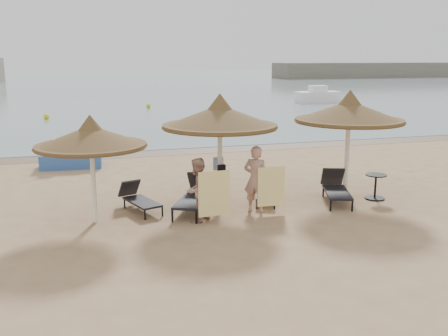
# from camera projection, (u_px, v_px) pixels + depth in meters

# --- Properties ---
(ground) EXTENTS (160.00, 160.00, 0.00)m
(ground) POSITION_uv_depth(u_px,v_px,m) (219.00, 217.00, 13.05)
(ground) COLOR tan
(ground) RESTS_ON ground
(sea) EXTENTS (200.00, 140.00, 0.03)m
(sea) POSITION_uv_depth(u_px,v_px,m) (95.00, 81.00, 87.95)
(sea) COLOR slate
(sea) RESTS_ON ground
(wet_sand_strip) EXTENTS (200.00, 1.60, 0.01)m
(wet_sand_strip) POSITION_uv_depth(u_px,v_px,m) (160.00, 153.00, 21.85)
(wet_sand_strip) COLOR brown
(wet_sand_strip) RESTS_ON ground
(palapa_left) EXTENTS (2.76, 2.76, 2.73)m
(palapa_left) POSITION_uv_depth(u_px,v_px,m) (91.00, 137.00, 12.20)
(palapa_left) COLOR white
(palapa_left) RESTS_ON ground
(palapa_center) EXTENTS (3.18, 3.18, 3.15)m
(palapa_center) POSITION_uv_depth(u_px,v_px,m) (220.00, 117.00, 13.49)
(palapa_center) COLOR white
(palapa_center) RESTS_ON ground
(palapa_right) EXTENTS (3.20, 3.20, 3.18)m
(palapa_right) POSITION_uv_depth(u_px,v_px,m) (349.00, 112.00, 14.54)
(palapa_right) COLOR white
(palapa_right) RESTS_ON ground
(lounger_far_left) EXTENTS (1.06, 1.76, 0.75)m
(lounger_far_left) POSITION_uv_depth(u_px,v_px,m) (138.00, 198.00, 13.61)
(lounger_far_left) COLOR black
(lounger_far_left) RESTS_ON ground
(lounger_near_left) EXTENTS (1.56, 2.16, 0.93)m
(lounger_near_left) POSITION_uv_depth(u_px,v_px,m) (195.00, 195.00, 13.59)
(lounger_near_left) COLOR black
(lounger_near_left) RESTS_ON ground
(lounger_near_right) EXTENTS (1.06, 1.68, 0.72)m
(lounger_near_right) POSITION_uv_depth(u_px,v_px,m) (266.00, 190.00, 14.50)
(lounger_near_right) COLOR black
(lounger_near_right) RESTS_ON ground
(lounger_far_right) EXTENTS (1.25, 2.03, 0.86)m
(lounger_far_right) POSITION_uv_depth(u_px,v_px,m) (336.00, 188.00, 14.47)
(lounger_far_right) COLOR black
(lounger_far_right) RESTS_ON ground
(side_table) EXTENTS (0.61, 0.61, 0.74)m
(side_table) POSITION_uv_depth(u_px,v_px,m) (375.00, 187.00, 14.66)
(side_table) COLOR black
(side_table) RESTS_ON ground
(person_left) EXTENTS (1.03, 1.02, 1.91)m
(person_left) POSITION_uv_depth(u_px,v_px,m) (197.00, 185.00, 12.52)
(person_left) COLOR tan
(person_left) RESTS_ON ground
(person_right) EXTENTS (1.16, 1.08, 2.11)m
(person_right) POSITION_uv_depth(u_px,v_px,m) (256.00, 174.00, 13.28)
(person_right) COLOR tan
(person_right) RESTS_ON ground
(towel_left) EXTENTS (0.82, 0.08, 1.15)m
(towel_left) POSITION_uv_depth(u_px,v_px,m) (214.00, 194.00, 12.32)
(towel_left) COLOR yellow
(towel_left) RESTS_ON ground
(towel_right) EXTENTS (0.77, 0.04, 1.07)m
(towel_right) POSITION_uv_depth(u_px,v_px,m) (271.00, 187.00, 13.21)
(towel_right) COLOR yellow
(towel_right) RESTS_ON ground
(bag_patterned) EXTENTS (0.29, 0.12, 0.36)m
(bag_patterned) POSITION_uv_depth(u_px,v_px,m) (218.00, 164.00, 13.94)
(bag_patterned) COLOR white
(bag_patterned) RESTS_ON ground
(bag_dark) EXTENTS (0.22, 0.08, 0.31)m
(bag_dark) POSITION_uv_depth(u_px,v_px,m) (222.00, 170.00, 13.65)
(bag_dark) COLOR black
(bag_dark) RESTS_ON ground
(pedal_boat) EXTENTS (2.31, 1.47, 1.03)m
(pedal_boat) POSITION_uv_depth(u_px,v_px,m) (71.00, 157.00, 18.99)
(pedal_boat) COLOR #2E57A1
(pedal_boat) RESTS_ON ground
(buoy_left) EXTENTS (0.37, 0.37, 0.37)m
(buoy_left) POSITION_uv_depth(u_px,v_px,m) (46.00, 117.00, 33.58)
(buoy_left) COLOR #D9D208
(buoy_left) RESTS_ON ground
(buoy_mid) EXTENTS (0.36, 0.36, 0.36)m
(buoy_mid) POSITION_uv_depth(u_px,v_px,m) (148.00, 106.00, 41.05)
(buoy_mid) COLOR #D9D208
(buoy_mid) RESTS_ON ground
(buoy_right) EXTENTS (0.31, 0.31, 0.31)m
(buoy_right) POSITION_uv_depth(u_px,v_px,m) (346.00, 113.00, 36.21)
(buoy_right) COLOR #D9D208
(buoy_right) RESTS_ON ground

